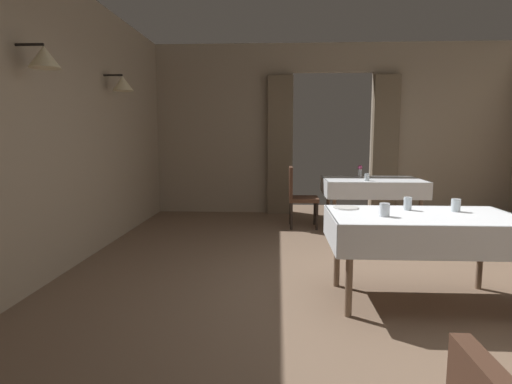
{
  "coord_description": "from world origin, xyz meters",
  "views": [
    {
      "loc": [
        -0.96,
        -3.55,
        1.4
      ],
      "look_at": [
        -1.16,
        0.45,
        0.87
      ],
      "focal_mm": 29.85,
      "sensor_mm": 36.0,
      "label": 1
    }
  ],
  "objects_px": {
    "dining_table_mid": "(422,225)",
    "flower_vase_far": "(360,171)",
    "dining_table_far": "(372,185)",
    "glass_mid_c": "(456,205)",
    "plate_mid_a": "(346,208)",
    "glass_mid_b": "(385,210)",
    "glass_far_b": "(367,177)",
    "chair_far_left": "(298,194)",
    "glass_mid_d": "(408,204)"
  },
  "relations": [
    {
      "from": "plate_mid_a",
      "to": "glass_mid_b",
      "type": "relative_size",
      "value": 2.09
    },
    {
      "from": "glass_mid_b",
      "to": "dining_table_mid",
      "type": "bearing_deg",
      "value": 17.09
    },
    {
      "from": "glass_mid_d",
      "to": "glass_far_b",
      "type": "bearing_deg",
      "value": 86.46
    },
    {
      "from": "glass_mid_c",
      "to": "glass_mid_d",
      "type": "bearing_deg",
      "value": 172.31
    },
    {
      "from": "dining_table_far",
      "to": "glass_far_b",
      "type": "bearing_deg",
      "value": -117.05
    },
    {
      "from": "dining_table_mid",
      "to": "plate_mid_a",
      "type": "bearing_deg",
      "value": 155.59
    },
    {
      "from": "glass_mid_c",
      "to": "glass_far_b",
      "type": "height_order",
      "value": "glass_mid_c"
    },
    {
      "from": "plate_mid_a",
      "to": "glass_mid_d",
      "type": "bearing_deg",
      "value": -6.87
    },
    {
      "from": "glass_mid_b",
      "to": "flower_vase_far",
      "type": "distance_m",
      "value": 3.38
    },
    {
      "from": "chair_far_left",
      "to": "glass_mid_c",
      "type": "distance_m",
      "value": 3.04
    },
    {
      "from": "plate_mid_a",
      "to": "flower_vase_far",
      "type": "relative_size",
      "value": 1.21
    },
    {
      "from": "plate_mid_a",
      "to": "glass_mid_d",
      "type": "height_order",
      "value": "glass_mid_d"
    },
    {
      "from": "dining_table_mid",
      "to": "plate_mid_a",
      "type": "height_order",
      "value": "plate_mid_a"
    },
    {
      "from": "chair_far_left",
      "to": "dining_table_mid",
      "type": "bearing_deg",
      "value": -73.07
    },
    {
      "from": "plate_mid_a",
      "to": "dining_table_mid",
      "type": "bearing_deg",
      "value": -24.41
    },
    {
      "from": "dining_table_far",
      "to": "plate_mid_a",
      "type": "xyz_separation_m",
      "value": [
        -0.81,
        -2.66,
        0.09
      ]
    },
    {
      "from": "chair_far_left",
      "to": "flower_vase_far",
      "type": "relative_size",
      "value": 4.99
    },
    {
      "from": "dining_table_mid",
      "to": "glass_mid_d",
      "type": "distance_m",
      "value": 0.26
    },
    {
      "from": "dining_table_far",
      "to": "glass_mid_b",
      "type": "height_order",
      "value": "glass_mid_b"
    },
    {
      "from": "glass_mid_d",
      "to": "flower_vase_far",
      "type": "bearing_deg",
      "value": 87.0
    },
    {
      "from": "dining_table_far",
      "to": "glass_mid_d",
      "type": "bearing_deg",
      "value": -96.04
    },
    {
      "from": "dining_table_far",
      "to": "chair_far_left",
      "type": "distance_m",
      "value": 1.12
    },
    {
      "from": "dining_table_far",
      "to": "glass_far_b",
      "type": "height_order",
      "value": "glass_far_b"
    },
    {
      "from": "dining_table_far",
      "to": "flower_vase_far",
      "type": "xyz_separation_m",
      "value": [
        -0.13,
        0.32,
        0.19
      ]
    },
    {
      "from": "chair_far_left",
      "to": "glass_mid_c",
      "type": "xyz_separation_m",
      "value": [
        1.21,
        -2.77,
        0.29
      ]
    },
    {
      "from": "chair_far_left",
      "to": "plate_mid_a",
      "type": "xyz_separation_m",
      "value": [
        0.3,
        -2.65,
        0.24
      ]
    },
    {
      "from": "chair_far_left",
      "to": "glass_mid_d",
      "type": "relative_size",
      "value": 8.08
    },
    {
      "from": "flower_vase_far",
      "to": "plate_mid_a",
      "type": "bearing_deg",
      "value": -102.95
    },
    {
      "from": "glass_mid_c",
      "to": "flower_vase_far",
      "type": "distance_m",
      "value": 3.1
    },
    {
      "from": "glass_mid_b",
      "to": "glass_mid_d",
      "type": "distance_m",
      "value": 0.41
    },
    {
      "from": "chair_far_left",
      "to": "glass_far_b",
      "type": "height_order",
      "value": "chair_far_left"
    },
    {
      "from": "dining_table_far",
      "to": "glass_mid_c",
      "type": "relative_size",
      "value": 13.25
    },
    {
      "from": "plate_mid_a",
      "to": "glass_mid_c",
      "type": "relative_size",
      "value": 2.06
    },
    {
      "from": "glass_mid_b",
      "to": "plate_mid_a",
      "type": "bearing_deg",
      "value": 123.91
    },
    {
      "from": "flower_vase_far",
      "to": "glass_mid_d",
      "type": "bearing_deg",
      "value": -93.0
    },
    {
      "from": "chair_far_left",
      "to": "glass_mid_d",
      "type": "distance_m",
      "value": 2.85
    },
    {
      "from": "dining_table_far",
      "to": "glass_mid_c",
      "type": "xyz_separation_m",
      "value": [
        0.1,
        -2.78,
        0.14
      ]
    },
    {
      "from": "plate_mid_a",
      "to": "flower_vase_far",
      "type": "distance_m",
      "value": 3.06
    },
    {
      "from": "glass_mid_c",
      "to": "glass_far_b",
      "type": "relative_size",
      "value": 1.04
    },
    {
      "from": "dining_table_far",
      "to": "chair_far_left",
      "type": "height_order",
      "value": "chair_far_left"
    },
    {
      "from": "glass_mid_c",
      "to": "flower_vase_far",
      "type": "bearing_deg",
      "value": 94.3
    },
    {
      "from": "dining_table_mid",
      "to": "dining_table_far",
      "type": "bearing_deg",
      "value": 85.65
    },
    {
      "from": "dining_table_far",
      "to": "chair_far_left",
      "type": "xyz_separation_m",
      "value": [
        -1.11,
        -0.01,
        -0.15
      ]
    },
    {
      "from": "glass_mid_b",
      "to": "glass_far_b",
      "type": "bearing_deg",
      "value": 81.23
    },
    {
      "from": "glass_mid_b",
      "to": "flower_vase_far",
      "type": "height_order",
      "value": "flower_vase_far"
    },
    {
      "from": "glass_mid_c",
      "to": "chair_far_left",
      "type": "bearing_deg",
      "value": 113.7
    },
    {
      "from": "dining_table_mid",
      "to": "chair_far_left",
      "type": "relative_size",
      "value": 1.65
    },
    {
      "from": "glass_mid_c",
      "to": "flower_vase_far",
      "type": "xyz_separation_m",
      "value": [
        -0.23,
        3.09,
        0.05
      ]
    },
    {
      "from": "dining_table_mid",
      "to": "glass_mid_c",
      "type": "relative_size",
      "value": 13.95
    },
    {
      "from": "dining_table_mid",
      "to": "flower_vase_far",
      "type": "relative_size",
      "value": 8.23
    }
  ]
}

